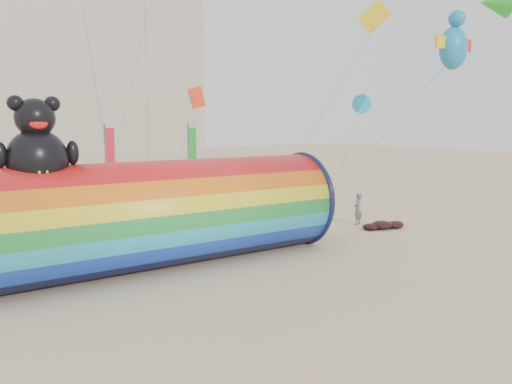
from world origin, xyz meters
TOP-DOWN VIEW (x-y plane):
  - ground at (0.00, 0.00)m, footprint 160.00×160.00m
  - windsock_assembly at (-3.57, 1.51)m, footprint 13.29×4.05m
  - kite_handler at (7.71, 2.80)m, footprint 0.70×0.59m
  - fabric_bundle at (8.07, 1.34)m, footprint 2.62×1.35m
  - festival_banners at (-0.42, 15.40)m, footprint 9.90×0.34m

SIDE VIEW (x-z plane):
  - ground at x=0.00m, z-range 0.00..0.00m
  - fabric_bundle at x=8.07m, z-range -0.03..0.37m
  - kite_handler at x=7.71m, z-range 0.00..1.63m
  - windsock_assembly at x=-3.57m, z-range -1.03..5.10m
  - festival_banners at x=-0.42m, z-range 0.04..5.24m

